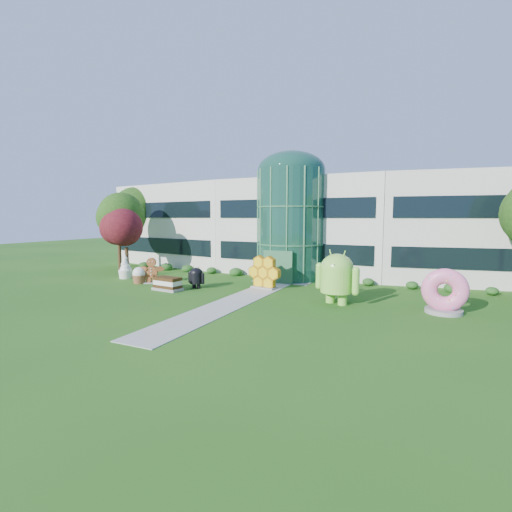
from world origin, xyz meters
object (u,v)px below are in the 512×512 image
at_px(android_black, 196,276).
at_px(android_green, 337,274).
at_px(donut, 445,291).
at_px(gingerbread, 152,270).

bearing_deg(android_black, android_green, 5.25).
bearing_deg(donut, android_green, -177.65).
xyz_separation_m(android_green, gingerbread, (-15.93, 0.67, -0.82)).
bearing_deg(donut, gingerbread, 178.04).
xyz_separation_m(android_green, android_black, (-11.24, 0.46, -0.96)).
distance_m(donut, gingerbread, 22.18).
distance_m(android_black, gingerbread, 4.70).
relative_size(android_black, gingerbread, 0.81).
bearing_deg(gingerbread, donut, -24.74).
relative_size(android_black, donut, 0.72).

